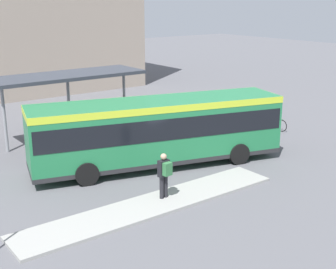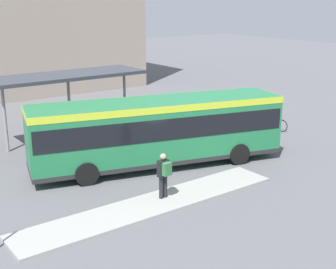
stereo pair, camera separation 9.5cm
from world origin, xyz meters
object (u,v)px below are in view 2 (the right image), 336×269
object	(u,v)px
pedestrian_waiting	(164,173)
bicycle_orange	(265,121)
bicycle_green	(275,124)
city_bus	(158,128)

from	to	relation	value
pedestrian_waiting	bicycle_orange	size ratio (longest dim) A/B	1.11
bicycle_green	bicycle_orange	distance (m)	0.85
city_bus	bicycle_orange	xyz separation A→B (m)	(9.09, 1.66, -1.45)
pedestrian_waiting	bicycle_orange	distance (m)	12.33
pedestrian_waiting	bicycle_orange	world-z (taller)	pedestrian_waiting
city_bus	pedestrian_waiting	distance (m)	4.05
pedestrian_waiting	bicycle_green	distance (m)	11.95
pedestrian_waiting	city_bus	bearing A→B (deg)	-35.71
city_bus	bicycle_orange	size ratio (longest dim) A/B	7.40
pedestrian_waiting	bicycle_orange	xyz separation A→B (m)	(11.22, 5.04, -0.79)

